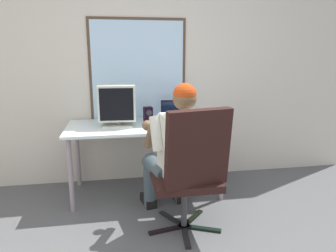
{
  "coord_description": "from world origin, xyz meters",
  "views": [
    {
      "loc": [
        -0.27,
        -1.53,
        1.46
      ],
      "look_at": [
        0.2,
        1.23,
        0.81
      ],
      "focal_mm": 33.6,
      "sensor_mm": 36.0,
      "label": 1
    }
  ],
  "objects_px": {
    "desk": "(146,132)",
    "laptop": "(176,117)",
    "wine_glass": "(161,119)",
    "office_chair": "(191,167)",
    "crt_monitor": "(117,104)",
    "desk_speaker": "(148,114)",
    "person_seated": "(178,150)"
  },
  "relations": [
    {
      "from": "desk",
      "to": "laptop",
      "type": "bearing_deg",
      "value": 11.32
    },
    {
      "from": "wine_glass",
      "to": "office_chair",
      "type": "bearing_deg",
      "value": -78.98
    },
    {
      "from": "laptop",
      "to": "wine_glass",
      "type": "xyz_separation_m",
      "value": [
        -0.2,
        -0.27,
        0.04
      ]
    },
    {
      "from": "wine_glass",
      "to": "crt_monitor",
      "type": "bearing_deg",
      "value": 154.82
    },
    {
      "from": "office_chair",
      "to": "wine_glass",
      "type": "height_order",
      "value": "office_chair"
    },
    {
      "from": "desk",
      "to": "laptop",
      "type": "distance_m",
      "value": 0.37
    },
    {
      "from": "laptop",
      "to": "wine_glass",
      "type": "bearing_deg",
      "value": -126.56
    },
    {
      "from": "office_chair",
      "to": "wine_glass",
      "type": "xyz_separation_m",
      "value": [
        -0.13,
        0.68,
        0.25
      ]
    },
    {
      "from": "desk",
      "to": "desk_speaker",
      "type": "relative_size",
      "value": 10.27
    },
    {
      "from": "laptop",
      "to": "person_seated",
      "type": "bearing_deg",
      "value": -100.01
    },
    {
      "from": "office_chair",
      "to": "crt_monitor",
      "type": "height_order",
      "value": "crt_monitor"
    },
    {
      "from": "desk",
      "to": "desk_speaker",
      "type": "distance_m",
      "value": 0.23
    },
    {
      "from": "crt_monitor",
      "to": "laptop",
      "type": "distance_m",
      "value": 0.64
    },
    {
      "from": "person_seated",
      "to": "desk",
      "type": "bearing_deg",
      "value": 109.47
    },
    {
      "from": "person_seated",
      "to": "desk_speaker",
      "type": "relative_size",
      "value": 7.98
    },
    {
      "from": "desk_speaker",
      "to": "laptop",
      "type": "bearing_deg",
      "value": -18.3
    },
    {
      "from": "desk",
      "to": "desk_speaker",
      "type": "height_order",
      "value": "desk_speaker"
    },
    {
      "from": "desk",
      "to": "wine_glass",
      "type": "relative_size",
      "value": 10.84
    },
    {
      "from": "desk_speaker",
      "to": "office_chair",
      "type": "bearing_deg",
      "value": -78.05
    },
    {
      "from": "crt_monitor",
      "to": "laptop",
      "type": "bearing_deg",
      "value": 7.03
    },
    {
      "from": "desk",
      "to": "person_seated",
      "type": "relative_size",
      "value": 1.29
    },
    {
      "from": "office_chair",
      "to": "laptop",
      "type": "bearing_deg",
      "value": 85.86
    },
    {
      "from": "office_chair",
      "to": "person_seated",
      "type": "bearing_deg",
      "value": 100.58
    },
    {
      "from": "desk",
      "to": "laptop",
      "type": "xyz_separation_m",
      "value": [
        0.34,
        0.07,
        0.13
      ]
    },
    {
      "from": "wine_glass",
      "to": "person_seated",
      "type": "bearing_deg",
      "value": -78.68
    },
    {
      "from": "desk",
      "to": "laptop",
      "type": "height_order",
      "value": "laptop"
    },
    {
      "from": "office_chair",
      "to": "desk_speaker",
      "type": "distance_m",
      "value": 1.09
    },
    {
      "from": "office_chair",
      "to": "desk_speaker",
      "type": "relative_size",
      "value": 6.94
    },
    {
      "from": "person_seated",
      "to": "wine_glass",
      "type": "bearing_deg",
      "value": 101.32
    },
    {
      "from": "crt_monitor",
      "to": "desk_speaker",
      "type": "xyz_separation_m",
      "value": [
        0.33,
        0.17,
        -0.15
      ]
    },
    {
      "from": "desk",
      "to": "office_chair",
      "type": "bearing_deg",
      "value": -73.19
    },
    {
      "from": "crt_monitor",
      "to": "desk_speaker",
      "type": "relative_size",
      "value": 2.67
    }
  ]
}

